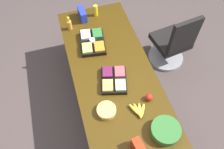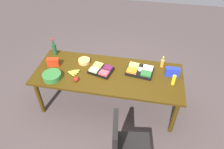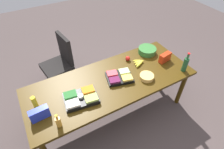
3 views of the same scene
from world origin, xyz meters
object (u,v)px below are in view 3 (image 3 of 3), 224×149
at_px(fruit_platter, 119,77).
at_px(salad_bowl, 147,50).
at_px(chip_bag_blue, 40,114).
at_px(veggie_tray, 81,98).
at_px(chip_bag_red, 165,57).
at_px(conference_table, 111,84).
at_px(wine_bottle, 185,64).
at_px(mustard_bottle, 34,102).
at_px(chip_bowl, 147,77).
at_px(banana_bunch, 139,62).
at_px(apple_red, 128,58).
at_px(office_chair, 60,68).
at_px(dressing_bottle, 58,122).

relative_size(fruit_platter, salad_bowl, 1.44).
distance_m(chip_bag_blue, salad_bowl, 1.89).
relative_size(veggie_tray, chip_bag_red, 2.29).
relative_size(conference_table, wine_bottle, 7.56).
xyz_separation_m(mustard_bottle, chip_bowl, (-1.48, 0.26, -0.05)).
relative_size(banana_bunch, apple_red, 2.62).
xyz_separation_m(office_chair, mustard_bottle, (0.55, 1.01, 0.46)).
bearing_deg(chip_bag_red, veggie_tray, 3.55).
bearing_deg(chip_bag_red, banana_bunch, -19.77).
xyz_separation_m(conference_table, apple_red, (-0.45, -0.27, 0.11)).
height_order(banana_bunch, chip_bowl, chip_bowl).
height_order(mustard_bottle, banana_bunch, mustard_bottle).
height_order(banana_bunch, apple_red, apple_red).
relative_size(conference_table, chip_bag_blue, 10.89).
bearing_deg(chip_bowl, wine_bottle, 167.13).
height_order(dressing_bottle, chip_bag_red, dressing_bottle).
distance_m(mustard_bottle, chip_bowl, 1.51).
bearing_deg(banana_bunch, chip_bag_red, 160.23).
bearing_deg(chip_bowl, fruit_platter, -28.27).
height_order(conference_table, salad_bowl, salad_bowl).
xyz_separation_m(mustard_bottle, chip_bag_red, (-1.96, 0.09, -0.01)).
bearing_deg(chip_bag_red, wine_bottle, 107.53).
distance_m(banana_bunch, chip_bag_red, 0.42).
height_order(dressing_bottle, wine_bottle, wine_bottle).
bearing_deg(veggie_tray, banana_bunch, -167.69).
xyz_separation_m(office_chair, chip_bag_blue, (0.53, 1.21, 0.45)).
bearing_deg(office_chair, chip_bag_blue, 66.20).
xyz_separation_m(chip_bowl, chip_bag_red, (-0.48, -0.18, 0.04)).
bearing_deg(conference_table, apple_red, -149.32).
height_order(veggie_tray, wine_bottle, wine_bottle).
distance_m(veggie_tray, wine_bottle, 1.56).
xyz_separation_m(banana_bunch, wine_bottle, (-0.49, 0.45, 0.10)).
bearing_deg(conference_table, dressing_bottle, 22.03).
bearing_deg(wine_bottle, apple_red, -45.66).
distance_m(mustard_bottle, banana_bunch, 1.57).
bearing_deg(salad_bowl, mustard_bottle, 6.85).
bearing_deg(veggie_tray, mustard_bottle, -18.70).
distance_m(office_chair, wine_bottle, 2.13).
height_order(mustard_bottle, veggie_tray, mustard_bottle).
xyz_separation_m(chip_bowl, veggie_tray, (0.96, -0.09, 0.01)).
bearing_deg(fruit_platter, chip_bag_red, 179.64).
distance_m(conference_table, apple_red, 0.53).
relative_size(chip_bag_red, wine_bottle, 0.63).
relative_size(office_chair, apple_red, 12.89).
relative_size(dressing_bottle, wine_bottle, 0.62).
relative_size(veggie_tray, salad_bowl, 1.57).
bearing_deg(fruit_platter, chip_bag_blue, 5.71).
height_order(office_chair, fruit_platter, office_chair).
relative_size(fruit_platter, dressing_bottle, 2.12).
height_order(mustard_bottle, chip_bowl, mustard_bottle).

